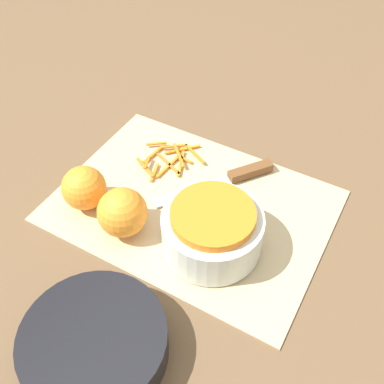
# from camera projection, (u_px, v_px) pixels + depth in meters

# --- Properties ---
(ground_plane) EXTENTS (4.00, 4.00, 0.00)m
(ground_plane) POSITION_uv_depth(u_px,v_px,m) (192.00, 206.00, 0.78)
(ground_plane) COLOR brown
(cutting_board) EXTENTS (0.46, 0.33, 0.01)m
(cutting_board) POSITION_uv_depth(u_px,v_px,m) (192.00, 205.00, 0.78)
(cutting_board) COLOR #CCB284
(cutting_board) RESTS_ON ground_plane
(bowl_speckled) EXTENTS (0.16, 0.16, 0.08)m
(bowl_speckled) POSITION_uv_depth(u_px,v_px,m) (212.00, 229.00, 0.69)
(bowl_speckled) COLOR silver
(bowl_speckled) RESTS_ON cutting_board
(bowl_dark) EXTENTS (0.19, 0.19, 0.05)m
(bowl_dark) POSITION_uv_depth(u_px,v_px,m) (95.00, 343.00, 0.58)
(bowl_dark) COLOR black
(bowl_dark) RESTS_ON ground_plane
(knife) EXTENTS (0.16, 0.20, 0.02)m
(knife) POSITION_uv_depth(u_px,v_px,m) (236.00, 176.00, 0.81)
(knife) COLOR brown
(knife) RESTS_ON cutting_board
(orange_left) EXTENTS (0.07, 0.07, 0.07)m
(orange_left) POSITION_uv_depth(u_px,v_px,m) (84.00, 188.00, 0.75)
(orange_left) COLOR orange
(orange_left) RESTS_ON cutting_board
(orange_right) EXTENTS (0.08, 0.08, 0.08)m
(orange_right) POSITION_uv_depth(u_px,v_px,m) (122.00, 212.00, 0.71)
(orange_right) COLOR orange
(orange_right) RESTS_ON cutting_board
(peel_pile) EXTENTS (0.13, 0.13, 0.01)m
(peel_pile) POSITION_uv_depth(u_px,v_px,m) (170.00, 158.00, 0.85)
(peel_pile) COLOR orange
(peel_pile) RESTS_ON cutting_board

